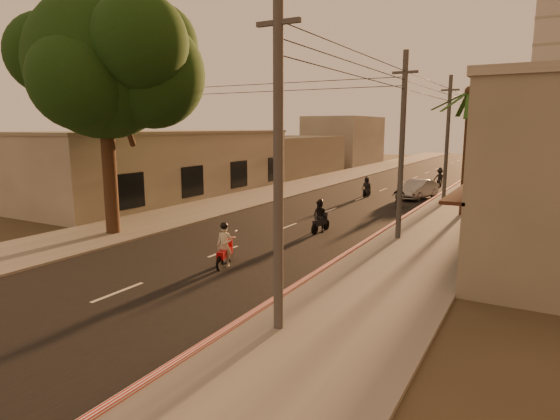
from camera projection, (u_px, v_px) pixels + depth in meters
The scene contains 17 objects.
ground at pixel (195, 263), 19.16m from camera, with size 160.00×160.00×0.00m, color #383023.
road at pixel (360, 199), 36.35m from camera, with size 10.00×140.00×0.02m, color black.
sidewalk_right at pixel (462, 206), 32.74m from camera, with size 5.00×140.00×0.12m, color slate.
sidewalk_left at pixel (277, 192), 39.94m from camera, with size 5.00×140.00×0.12m, color slate.
curb_stripe at pixel (410, 213), 29.59m from camera, with size 0.20×60.00×0.20m, color #B61913.
left_building at pixel (169, 164), 37.46m from camera, with size 8.20×24.20×5.20m.
broadleaf_tree at pixel (111, 65), 22.70m from camera, with size 9.60×8.70×12.10m.
palm_tree at pixel (469, 99), 27.82m from camera, with size 5.00×5.00×8.20m.
utility_poles at pixel (449, 112), 32.23m from camera, with size 1.20×48.26×9.00m.
filler_left_near at pixel (287, 156), 54.72m from camera, with size 8.00×14.00×4.40m, color #A9A598.
filler_left_far at pixel (344, 141), 69.97m from camera, with size 8.00×14.00×7.00m, color #A9A598.
scooter_red at pixel (225, 247), 18.58m from camera, with size 0.92×1.80×1.81m.
scooter_mid_a at pixel (320, 217), 24.59m from camera, with size 0.92×1.83×1.80m.
scooter_mid_b at pixel (399, 197), 32.06m from camera, with size 1.01×1.70×1.67m.
scooter_far_a at pixel (367, 188), 37.35m from camera, with size 0.76×1.66×1.62m.
scooter_far_b at pixel (440, 178), 42.93m from camera, with size 1.16×1.90×1.87m.
parked_car at pixel (418, 189), 36.27m from camera, with size 2.42×4.68×1.47m, color gray.
Camera 1 is at (12.08, -14.43, 5.49)m, focal length 30.00 mm.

